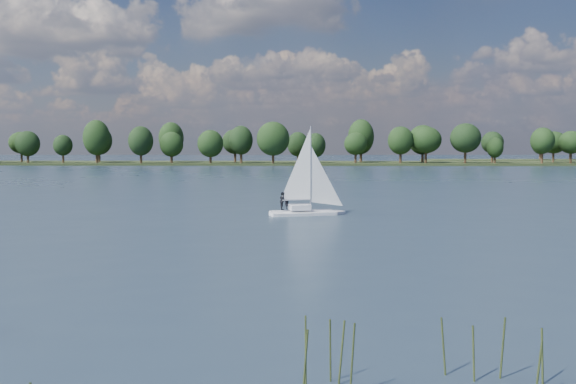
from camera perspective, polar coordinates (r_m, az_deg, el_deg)
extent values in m
plane|color=#233342|center=(127.78, 3.23, 1.05)|extent=(700.00, 700.00, 0.00)
cube|color=black|center=(239.66, 2.45, 2.50)|extent=(660.00, 40.00, 1.50)
cube|color=silver|center=(63.42, 1.49, -2.08)|extent=(7.25, 3.97, 0.82)
cube|color=silver|center=(63.34, 1.49, -1.34)|extent=(2.33, 1.79, 0.51)
cylinder|color=#B4B3BB|center=(63.09, 1.49, 2.15)|extent=(0.12, 0.12, 8.22)
imported|color=black|center=(63.66, -0.08, -0.75)|extent=(0.47, 0.68, 1.77)
imported|color=black|center=(63.11, -0.44, -0.80)|extent=(0.76, 0.93, 1.77)
cylinder|color=#283316|center=(17.88, 2.49, -15.03)|extent=(3.20, 3.20, 2.10)
cylinder|color=#283316|center=(20.04, 18.31, -13.46)|extent=(3.20, 3.20, 1.86)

